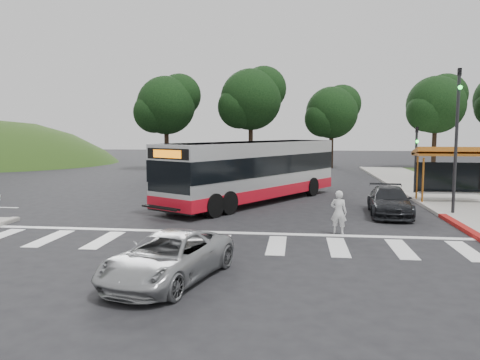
% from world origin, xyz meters
% --- Properties ---
extents(ground, '(140.00, 140.00, 0.00)m').
position_xyz_m(ground, '(0.00, 0.00, 0.00)').
color(ground, black).
rests_on(ground, ground).
extents(sidewalk_east, '(4.00, 40.00, 0.12)m').
position_xyz_m(sidewalk_east, '(11.00, 8.00, 0.06)').
color(sidewalk_east, gray).
rests_on(sidewalk_east, ground).
extents(curb_east, '(0.30, 40.00, 0.15)m').
position_xyz_m(curb_east, '(9.00, 8.00, 0.07)').
color(curb_east, '#9E9991').
rests_on(curb_east, ground).
extents(curb_east_red, '(0.32, 6.00, 0.15)m').
position_xyz_m(curb_east_red, '(9.00, -2.00, 0.08)').
color(curb_east_red, maroon).
rests_on(curb_east_red, ground).
extents(crosswalk_ladder, '(18.00, 2.60, 0.01)m').
position_xyz_m(crosswalk_ladder, '(0.00, -5.00, 0.01)').
color(crosswalk_ladder, silver).
rests_on(crosswalk_ladder, ground).
extents(bus_shelter, '(4.20, 1.60, 2.86)m').
position_xyz_m(bus_shelter, '(10.80, 5.10, 2.35)').
color(bus_shelter, '#A65D1B').
rests_on(bus_shelter, sidewalk_east).
extents(traffic_signal_ne_tall, '(0.18, 0.37, 6.50)m').
position_xyz_m(traffic_signal_ne_tall, '(9.60, 1.49, 3.88)').
color(traffic_signal_ne_tall, black).
rests_on(traffic_signal_ne_tall, ground).
extents(traffic_signal_ne_short, '(0.18, 0.37, 4.00)m').
position_xyz_m(traffic_signal_ne_short, '(9.60, 8.49, 2.48)').
color(traffic_signal_ne_short, black).
rests_on(traffic_signal_ne_short, ground).
extents(tree_ne_a, '(6.16, 5.74, 9.30)m').
position_xyz_m(tree_ne_a, '(16.08, 28.06, 6.39)').
color(tree_ne_a, black).
rests_on(tree_ne_a, parking_lot).
extents(tree_north_a, '(6.60, 6.15, 10.17)m').
position_xyz_m(tree_north_a, '(-1.92, 26.07, 6.92)').
color(tree_north_a, black).
rests_on(tree_north_a, ground).
extents(tree_north_b, '(5.72, 5.33, 8.43)m').
position_xyz_m(tree_north_b, '(6.07, 28.06, 5.66)').
color(tree_north_b, black).
rests_on(tree_north_b, ground).
extents(tree_north_c, '(6.16, 5.74, 9.30)m').
position_xyz_m(tree_north_c, '(-9.92, 24.06, 6.29)').
color(tree_north_c, black).
rests_on(tree_north_c, ground).
extents(transit_bus, '(8.66, 12.01, 3.20)m').
position_xyz_m(transit_bus, '(0.38, 4.30, 1.60)').
color(transit_bus, '#A9ABAE').
rests_on(transit_bus, ground).
extents(pedestrian, '(0.67, 0.52, 1.62)m').
position_xyz_m(pedestrian, '(4.18, -2.99, 0.81)').
color(pedestrian, silver).
rests_on(pedestrian, ground).
extents(dark_sedan, '(2.13, 4.49, 1.26)m').
position_xyz_m(dark_sedan, '(6.77, 1.18, 0.63)').
color(dark_sedan, black).
rests_on(dark_sedan, ground).
extents(silver_suv_south, '(3.08, 4.71, 1.20)m').
position_xyz_m(silver_suv_south, '(-0.56, -8.99, 0.60)').
color(silver_suv_south, '#97999C').
rests_on(silver_suv_south, ground).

